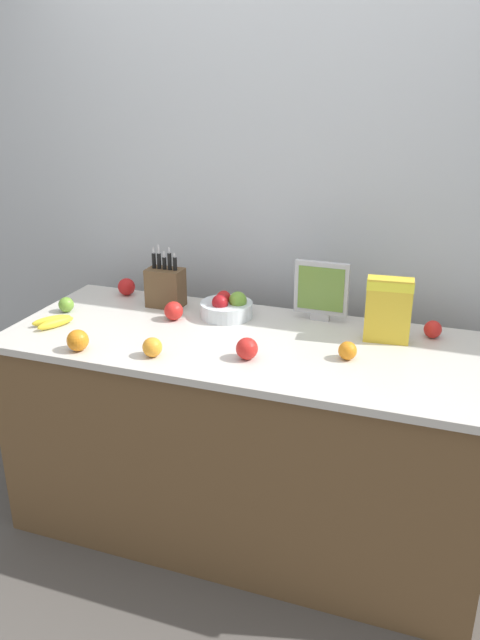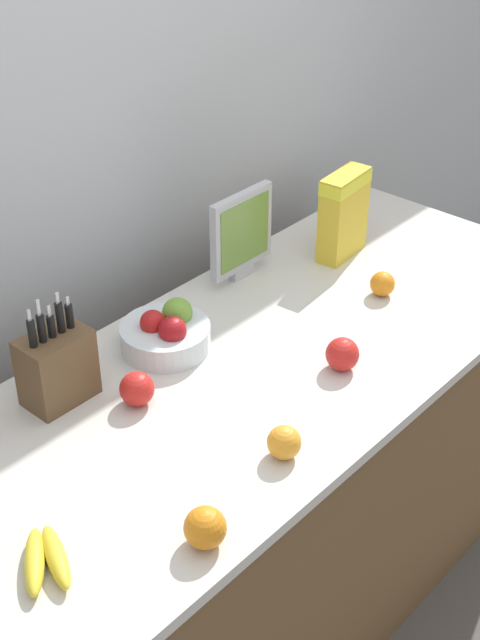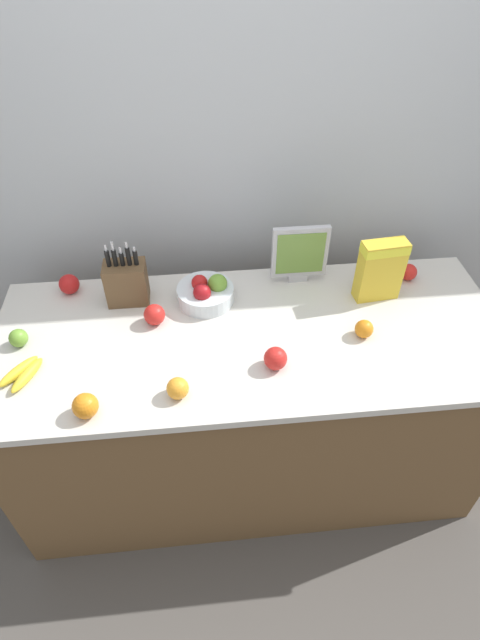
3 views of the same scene
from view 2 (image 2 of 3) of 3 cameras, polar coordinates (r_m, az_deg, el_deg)
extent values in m
plane|color=#514C47|center=(2.83, 1.62, -16.95)|extent=(14.00, 14.00, 0.00)
cube|color=silver|center=(2.41, -9.20, 11.55)|extent=(9.00, 0.06, 2.60)
cube|color=brown|center=(2.52, 1.77, -10.65)|extent=(1.91, 0.76, 0.86)
cube|color=beige|center=(2.23, 1.96, -2.36)|extent=(1.94, 0.79, 0.03)
cube|color=brown|center=(2.06, -11.63, -3.02)|extent=(0.16, 0.11, 0.17)
cylinder|color=black|center=(1.97, -13.18, -0.85)|extent=(0.02, 0.02, 0.07)
cube|color=silver|center=(1.95, -13.35, 0.30)|extent=(0.01, 0.00, 0.03)
cylinder|color=black|center=(1.98, -12.59, -0.53)|extent=(0.02, 0.02, 0.07)
cube|color=silver|center=(1.95, -12.78, 0.78)|extent=(0.01, 0.00, 0.04)
cylinder|color=black|center=(2.00, -11.99, -0.41)|extent=(0.02, 0.02, 0.05)
cube|color=silver|center=(1.98, -12.12, 0.56)|extent=(0.01, 0.00, 0.03)
cylinder|color=black|center=(2.01, -11.45, 0.16)|extent=(0.02, 0.02, 0.07)
cube|color=silver|center=(1.98, -11.61, 1.39)|extent=(0.01, 0.00, 0.03)
cylinder|color=black|center=(2.02, -10.86, 0.26)|extent=(0.02, 0.02, 0.06)
cube|color=silver|center=(2.00, -10.98, 1.21)|extent=(0.01, 0.00, 0.02)
cube|color=#B7B7BC|center=(2.53, 0.09, 3.13)|extent=(0.08, 0.03, 0.03)
cube|color=#B7B7BC|center=(2.47, 0.09, 5.71)|extent=(0.23, 0.02, 0.23)
cube|color=olive|center=(2.46, 0.33, 5.61)|extent=(0.19, 0.00, 0.19)
cube|color=gold|center=(2.60, 6.63, 6.70)|extent=(0.18, 0.09, 0.26)
cube|color=yellow|center=(2.56, 6.78, 8.77)|extent=(0.18, 0.09, 0.04)
cylinder|color=silver|center=(2.23, -4.79, -1.09)|extent=(0.23, 0.23, 0.06)
sphere|color=#6B9E33|center=(2.23, -4.04, 0.48)|extent=(0.08, 0.08, 0.08)
sphere|color=red|center=(2.20, -5.61, -0.17)|extent=(0.06, 0.06, 0.06)
sphere|color=#A31419|center=(2.17, -4.34, -0.67)|extent=(0.07, 0.07, 0.07)
ellipsoid|color=yellow|center=(1.73, -11.69, -14.63)|extent=(0.10, 0.16, 0.04)
ellipsoid|color=yellow|center=(1.73, -13.02, -14.83)|extent=(0.13, 0.15, 0.04)
sphere|color=red|center=(2.05, -6.61, -4.40)|extent=(0.08, 0.08, 0.08)
sphere|color=red|center=(2.82, 6.99, 6.72)|extent=(0.07, 0.07, 0.07)
sphere|color=red|center=(2.16, 6.57, -2.18)|extent=(0.08, 0.08, 0.08)
sphere|color=orange|center=(1.90, 2.84, -7.82)|extent=(0.07, 0.07, 0.07)
sphere|color=orange|center=(1.72, -2.24, -13.14)|extent=(0.08, 0.08, 0.08)
sphere|color=orange|center=(2.46, 9.10, 2.30)|extent=(0.07, 0.07, 0.07)
camera|label=1|loc=(2.38, 66.34, 6.07)|focal=35.00mm
camera|label=3|loc=(1.24, 55.31, 21.62)|focal=28.00mm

